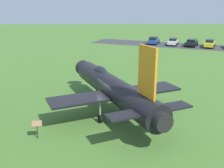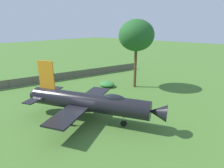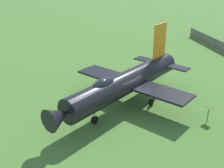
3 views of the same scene
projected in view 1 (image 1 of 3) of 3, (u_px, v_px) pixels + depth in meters
ground_plane at (113, 113)px, 20.22m from camera, size 200.00×200.00×0.00m
parking_strip at (190, 46)px, 53.04m from camera, size 41.47×26.17×0.00m
display_jet at (112, 87)px, 19.95m from camera, size 10.15×13.76×5.84m
info_plaque at (37, 126)px, 16.06m from camera, size 0.64×0.46×1.14m
parked_car_yellow at (210, 43)px, 51.45m from camera, size 3.73×5.03×1.52m
parked_car_black at (192, 43)px, 52.81m from camera, size 3.91×4.89×1.41m
parked_car_white at (173, 42)px, 54.26m from camera, size 3.24×4.51×1.43m
parked_car_blue at (154, 40)px, 55.70m from camera, size 3.32×4.69×1.58m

